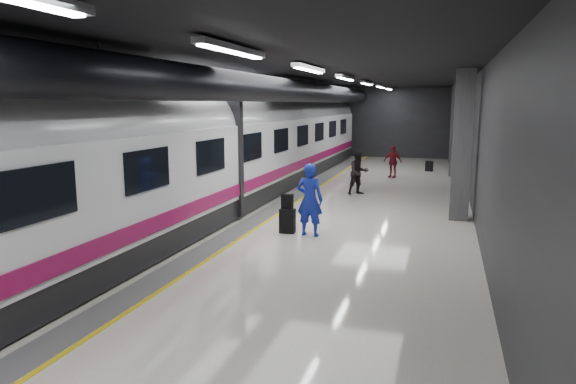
% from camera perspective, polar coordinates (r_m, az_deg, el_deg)
% --- Properties ---
extents(ground, '(40.00, 40.00, 0.00)m').
position_cam_1_polar(ground, '(15.17, 1.05, -3.52)').
color(ground, silver).
rests_on(ground, ground).
extents(platform_hall, '(10.02, 40.02, 4.51)m').
position_cam_1_polar(platform_hall, '(15.76, 1.05, 9.95)').
color(platform_hall, black).
rests_on(platform_hall, ground).
extents(train, '(3.05, 38.00, 4.05)m').
position_cam_1_polar(train, '(16.03, -10.19, 4.54)').
color(train, black).
rests_on(train, ground).
extents(traveler_main, '(0.74, 0.51, 1.95)m').
position_cam_1_polar(traveler_main, '(13.63, 2.43, -0.86)').
color(traveler_main, '#1B2DD1').
rests_on(traveler_main, ground).
extents(suitcase_main, '(0.41, 0.26, 0.67)m').
position_cam_1_polar(suitcase_main, '(14.02, -0.07, -3.24)').
color(suitcase_main, black).
rests_on(suitcase_main, ground).
extents(shoulder_bag, '(0.33, 0.21, 0.41)m').
position_cam_1_polar(shoulder_bag, '(13.94, -0.08, -1.05)').
color(shoulder_bag, black).
rests_on(shoulder_bag, suitcase_main).
extents(traveler_far_a, '(1.07, 1.04, 1.73)m').
position_cam_1_polar(traveler_far_a, '(20.05, 7.85, 2.18)').
color(traveler_far_a, black).
rests_on(traveler_far_a, ground).
extents(traveler_far_b, '(0.97, 0.64, 1.53)m').
position_cam_1_polar(traveler_far_b, '(24.99, 11.55, 3.34)').
color(traveler_far_b, maroon).
rests_on(traveler_far_b, ground).
extents(suitcase_far, '(0.41, 0.30, 0.54)m').
position_cam_1_polar(suitcase_far, '(27.80, 15.41, 2.79)').
color(suitcase_far, black).
rests_on(suitcase_far, ground).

